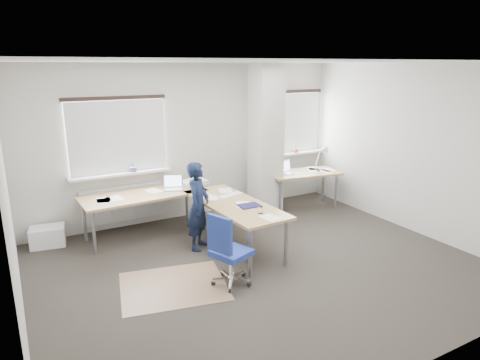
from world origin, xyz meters
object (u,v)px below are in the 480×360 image
desk_main (190,200)px  desk_side (304,174)px  person (198,206)px  task_chair (230,265)px

desk_main → desk_side: (2.59, 0.45, -0.01)m
desk_side → person: size_ratio=1.10×
person → task_chair: bearing=-143.1°
desk_main → person: bearing=-93.3°
desk_side → task_chair: (-2.72, -2.04, -0.41)m
task_chair → person: bearing=63.5°
desk_main → desk_side: desk_side is taller
task_chair → desk_main: bearing=64.7°
desk_side → person: 2.71m
task_chair → person: (0.13, 1.26, 0.41)m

